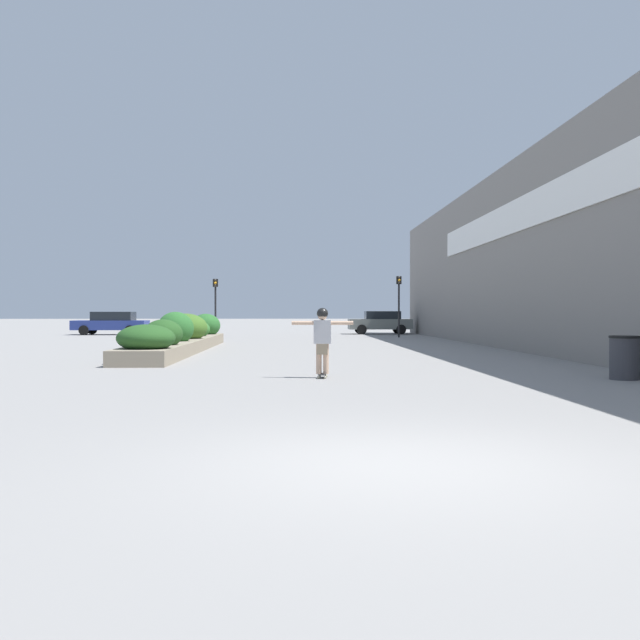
# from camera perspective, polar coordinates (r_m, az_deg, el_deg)

# --- Properties ---
(ground_plane) EXTENTS (300.00, 300.00, 0.00)m
(ground_plane) POSITION_cam_1_polar(r_m,az_deg,el_deg) (6.90, 6.34, -11.40)
(ground_plane) COLOR gray
(building_wall_right) EXTENTS (0.67, 49.63, 7.11)m
(building_wall_right) POSITION_cam_1_polar(r_m,az_deg,el_deg) (26.16, 16.73, 5.29)
(building_wall_right) COLOR gray
(building_wall_right) RESTS_ON ground_plane
(planter_box) EXTENTS (1.67, 15.40, 1.45)m
(planter_box) POSITION_cam_1_polar(r_m,az_deg,el_deg) (26.55, -11.02, -1.35)
(planter_box) COLOR gray
(planter_box) RESTS_ON ground_plane
(skateboard) EXTENTS (0.24, 0.58, 0.09)m
(skateboard) POSITION_cam_1_polar(r_m,az_deg,el_deg) (15.61, 0.19, -4.41)
(skateboard) COLOR black
(skateboard) RESTS_ON ground_plane
(skateboarder) EXTENTS (1.35, 0.25, 1.44)m
(skateboarder) POSITION_cam_1_polar(r_m,az_deg,el_deg) (15.56, 0.20, -1.12)
(skateboarder) COLOR tan
(skateboarder) RESTS_ON skateboard
(trash_bin) EXTENTS (0.65, 0.65, 0.94)m
(trash_bin) POSITION_cam_1_polar(r_m,az_deg,el_deg) (16.52, 23.19, -2.78)
(trash_bin) COLOR #38383D
(trash_bin) RESTS_ON ground_plane
(car_leftmost) EXTENTS (4.63, 2.00, 1.47)m
(car_leftmost) POSITION_cam_1_polar(r_m,az_deg,el_deg) (48.29, 17.04, -0.17)
(car_leftmost) COLOR #BCBCC1
(car_leftmost) RESTS_ON ground_plane
(car_center_left) EXTENTS (4.61, 2.02, 1.47)m
(car_center_left) POSITION_cam_1_polar(r_m,az_deg,el_deg) (47.33, -16.34, -0.21)
(car_center_left) COLOR navy
(car_center_left) RESTS_ON ground_plane
(car_center_right) EXTENTS (4.12, 1.85, 1.50)m
(car_center_right) POSITION_cam_1_polar(r_m,az_deg,el_deg) (47.02, 4.87, -0.17)
(car_center_right) COLOR slate
(car_center_right) RESTS_ON ground_plane
(traffic_light_left) EXTENTS (0.28, 0.30, 3.33)m
(traffic_light_left) POSITION_cam_1_polar(r_m,az_deg,el_deg) (40.88, -8.37, 1.81)
(traffic_light_left) COLOR black
(traffic_light_left) RESTS_ON ground_plane
(traffic_light_right) EXTENTS (0.28, 0.30, 3.50)m
(traffic_light_right) POSITION_cam_1_polar(r_m,az_deg,el_deg) (41.03, 6.33, 1.95)
(traffic_light_right) COLOR black
(traffic_light_right) RESTS_ON ground_plane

